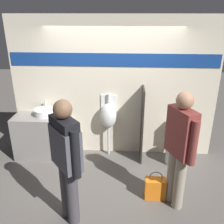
{
  "coord_description": "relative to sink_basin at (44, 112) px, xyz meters",
  "views": [
    {
      "loc": [
        0.27,
        -3.98,
        2.76
      ],
      "look_at": [
        0.0,
        0.17,
        1.05
      ],
      "focal_mm": 40.0,
      "sensor_mm": 36.0,
      "label": 1
    }
  ],
  "objects": [
    {
      "name": "divider_near_counter",
      "position": [
        1.88,
        -0.02,
        -0.21
      ],
      "size": [
        0.03,
        0.46,
        1.46
      ],
      "color": "#28231E",
      "rests_on": "ground_plane"
    },
    {
      "name": "sink_basin",
      "position": [
        0.0,
        0.0,
        0.0
      ],
      "size": [
        0.37,
        0.37,
        0.27
      ],
      "color": "silver",
      "rests_on": "sink_counter"
    },
    {
      "name": "person_in_vest",
      "position": [
        0.83,
        -1.65,
        0.1
      ],
      "size": [
        0.48,
        0.51,
        1.79
      ],
      "rotation": [
        0.0,
        0.0,
        2.28
      ],
      "color": "#3D3D42",
      "rests_on": "ground_plane"
    },
    {
      "name": "ground_plane",
      "position": [
        1.32,
        -0.36,
        -0.93
      ],
      "size": [
        16.0,
        16.0,
        0.0
      ],
      "primitive_type": "plane",
      "color": "#5B5651"
    },
    {
      "name": "shopping_bag",
      "position": [
        2.06,
        -1.15,
        -0.76
      ],
      "size": [
        0.32,
        0.18,
        0.48
      ],
      "color": "orange",
      "rests_on": "ground_plane"
    },
    {
      "name": "cell_phone",
      "position": [
        0.27,
        -0.16,
        -0.06
      ],
      "size": [
        0.07,
        0.14,
        0.01
      ],
      "color": "#B7B7BC",
      "rests_on": "sink_counter"
    },
    {
      "name": "person_with_lanyard",
      "position": [
        2.34,
        -1.25,
        0.05
      ],
      "size": [
        0.38,
        0.57,
        1.79
      ],
      "rotation": [
        0.0,
        0.0,
        2.03
      ],
      "color": "gray",
      "rests_on": "ground_plane"
    },
    {
      "name": "sink_counter",
      "position": [
        -0.05,
        -0.05,
        -0.5
      ],
      "size": [
        1.07,
        0.53,
        0.87
      ],
      "color": "gray",
      "rests_on": "ground_plane"
    },
    {
      "name": "urinal_near_counter",
      "position": [
        1.23,
        0.09,
        -0.08
      ],
      "size": [
        0.32,
        0.25,
        1.28
      ],
      "color": "silver",
      "rests_on": "ground_plane"
    },
    {
      "name": "display_wall",
      "position": [
        1.32,
        0.24,
        0.43
      ],
      "size": [
        3.92,
        0.07,
        2.7
      ],
      "color": "beige",
      "rests_on": "ground_plane"
    },
    {
      "name": "toilet",
      "position": [
        2.53,
        -0.08,
        -0.63
      ],
      "size": [
        0.38,
        0.54,
        0.88
      ],
      "color": "silver",
      "rests_on": "ground_plane"
    }
  ]
}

